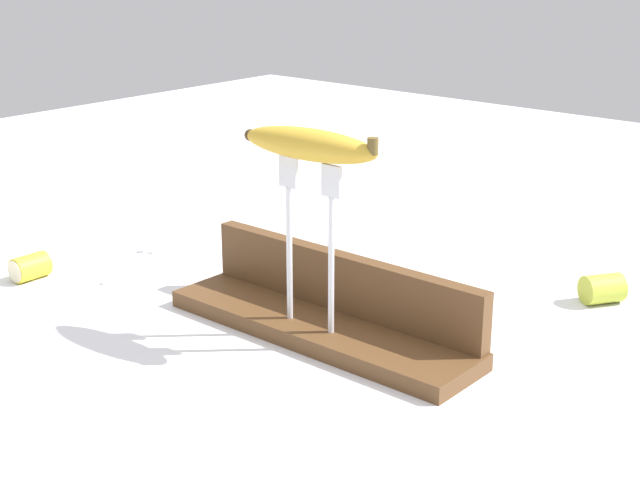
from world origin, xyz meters
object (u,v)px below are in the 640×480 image
Objects in this scene: fork_stand_center at (310,229)px; fork_fallen_near at (137,257)px; banana_raised_center at (309,144)px; banana_chunk_near at (603,289)px; banana_chunk_far at (30,267)px.

fork_fallen_near is (-0.38, 0.05, -0.13)m from fork_stand_center.
banana_raised_center is 2.85× the size of banana_chunk_near.
banana_chunk_near reaches higher than fork_fallen_near.
banana_raised_center reaches higher than banana_chunk_far.
fork_stand_center is at bearing -7.62° from fork_fallen_near.
banana_raised_center reaches higher than fork_fallen_near.
banana_chunk_far is at bearing -107.31° from fork_fallen_near.
fork_fallen_near is 0.66m from banana_chunk_near.
fork_fallen_near is 2.54× the size of banana_chunk_near.
fork_fallen_near is at bearing 72.69° from banana_chunk_far.
fork_stand_center is 0.45m from banana_chunk_far.
fork_stand_center is 1.09× the size of banana_raised_center.
banana_chunk_far is at bearing -145.78° from banana_chunk_near.
fork_fallen_near is at bearing 172.38° from fork_stand_center.
banana_chunk_far is (-0.43, -0.10, -0.12)m from fork_stand_center.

